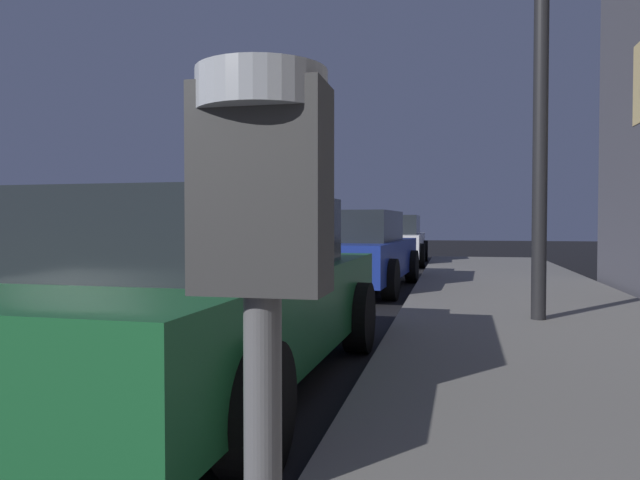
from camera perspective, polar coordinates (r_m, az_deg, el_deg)
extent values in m
cube|color=#333333|center=(0.86, -5.60, 4.85)|extent=(0.19, 0.11, 0.30)
cylinder|color=#999EA5|center=(0.88, -5.63, 14.01)|extent=(0.19, 0.19, 0.06)
cube|color=black|center=(0.88, -9.09, 7.36)|extent=(0.01, 0.08, 0.11)
cube|color=#19592D|center=(4.52, -10.69, -6.67)|extent=(1.84, 4.59, 0.64)
cube|color=#1E2328|center=(4.37, -11.29, 0.68)|extent=(1.59, 2.50, 0.56)
cylinder|color=black|center=(6.19, -12.75, -6.65)|extent=(0.23, 0.66, 0.66)
cylinder|color=black|center=(5.63, 3.78, -7.44)|extent=(0.23, 0.66, 0.66)
cylinder|color=black|center=(2.96, -6.17, -15.92)|extent=(0.23, 0.66, 0.66)
cube|color=navy|center=(10.88, 3.28, -1.75)|extent=(2.00, 4.66, 0.64)
cube|color=#1E2328|center=(10.63, 3.01, 1.30)|extent=(1.67, 2.32, 0.56)
cylinder|color=black|center=(12.48, 0.63, -2.40)|extent=(0.25, 0.67, 0.66)
cylinder|color=black|center=(12.15, 8.85, -2.54)|extent=(0.25, 0.67, 0.66)
cylinder|color=black|center=(9.77, -3.66, -3.55)|extent=(0.25, 0.67, 0.66)
cylinder|color=black|center=(9.34, 6.81, -3.81)|extent=(0.25, 0.67, 0.66)
cube|color=silver|center=(17.53, 6.87, -0.44)|extent=(1.87, 4.54, 0.64)
cube|color=#1E2328|center=(17.41, 6.85, 1.45)|extent=(1.63, 2.44, 0.56)
cylinder|color=black|center=(19.03, 4.49, -0.99)|extent=(0.23, 0.66, 0.66)
cylinder|color=black|center=(18.88, 10.01, -1.03)|extent=(0.23, 0.66, 0.66)
cylinder|color=black|center=(16.26, 3.22, -1.45)|extent=(0.23, 0.66, 0.66)
cylinder|color=black|center=(16.09, 9.68, -1.50)|extent=(0.23, 0.66, 0.66)
cylinder|color=black|center=(7.07, 20.50, 11.41)|extent=(0.16, 0.16, 4.56)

